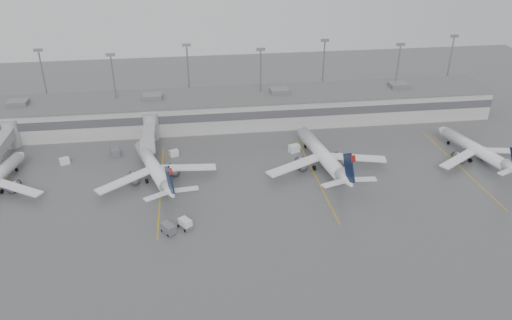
{
  "coord_description": "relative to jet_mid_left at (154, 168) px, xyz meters",
  "views": [
    {
      "loc": [
        -9.6,
        -73.2,
        55.29
      ],
      "look_at": [
        3.75,
        24.0,
        5.0
      ],
      "focal_mm": 35.0,
      "sensor_mm": 36.0,
      "label": 1
    }
  ],
  "objects": [
    {
      "name": "cone_d",
      "position": [
        72.55,
        12.28,
        -2.76
      ],
      "size": [
        0.41,
        0.41,
        0.65
      ],
      "primitive_type": "cone",
      "color": "orange",
      "rests_on": "ground"
    },
    {
      "name": "gse_loader",
      "position": [
        -10.35,
        13.74,
        -2.09
      ],
      "size": [
        2.76,
        3.59,
        1.98
      ],
      "primitive_type": "cube",
      "rotation": [
        0.0,
        0.0,
        0.27
      ],
      "color": "slate",
      "rests_on": "ground"
    },
    {
      "name": "cone_a",
      "position": [
        -27.98,
        10.18,
        -2.74
      ],
      "size": [
        0.43,
        0.43,
        0.69
      ],
      "primitive_type": "cone",
      "color": "orange",
      "rests_on": "ground"
    },
    {
      "name": "jet_far_right",
      "position": [
        76.56,
        -0.55,
        -0.25
      ],
      "size": [
        24.52,
        27.79,
        9.12
      ],
      "rotation": [
        0.0,
        0.0,
        0.22
      ],
      "color": "white",
      "rests_on": "ground"
    },
    {
      "name": "jet_bridge_left",
      "position": [
        -36.79,
        18.79,
        0.79
      ],
      "size": [
        4.0,
        17.2,
        7.0
      ],
      "color": "#949698",
      "rests_on": "ground"
    },
    {
      "name": "jet_mid_left",
      "position": [
        0.0,
        0.0,
        0.0
      ],
      "size": [
        26.05,
        29.68,
        9.92
      ],
      "rotation": [
        0.0,
        0.0,
        0.31
      ],
      "color": "white",
      "rests_on": "ground"
    },
    {
      "name": "cone_c",
      "position": [
        35.18,
        13.27,
        -2.7
      ],
      "size": [
        0.48,
        0.48,
        0.76
      ],
      "primitive_type": "cone",
      "color": "orange",
      "rests_on": "ground"
    },
    {
      "name": "jet_mid_right",
      "position": [
        38.78,
        0.61,
        0.24
      ],
      "size": [
        29.23,
        32.96,
        10.69
      ],
      "rotation": [
        0.0,
        0.0,
        0.13
      ],
      "color": "white",
      "rests_on": "ground"
    },
    {
      "name": "cone_b",
      "position": [
        2.08,
        11.89,
        -2.76
      ],
      "size": [
        0.4,
        0.4,
        0.64
      ],
      "primitive_type": "cone",
      "color": "orange",
      "rests_on": "ground"
    },
    {
      "name": "ground",
      "position": [
        18.71,
        -26.93,
        -3.08
      ],
      "size": [
        260.0,
        260.0,
        0.0
      ],
      "primitive_type": "plane",
      "color": "#565659",
      "rests_on": "ground"
    },
    {
      "name": "stand_markings",
      "position": [
        18.71,
        -2.93,
        -3.08
      ],
      "size": [
        105.25,
        40.0,
        0.01
      ],
      "color": "#C99D0B",
      "rests_on": "ground"
    },
    {
      "name": "gse_uld_b",
      "position": [
        4.01,
        11.75,
        -2.33
      ],
      "size": [
        2.5,
        2.11,
        1.51
      ],
      "primitive_type": "cube",
      "rotation": [
        0.0,
        0.0,
        0.38
      ],
      "color": "silver",
      "rests_on": "ground"
    },
    {
      "name": "terminal",
      "position": [
        18.7,
        31.05,
        1.09
      ],
      "size": [
        152.0,
        17.0,
        9.45
      ],
      "color": "#9D9D98",
      "rests_on": "ground"
    },
    {
      "name": "light_masts",
      "position": [
        18.71,
        36.82,
        8.94
      ],
      "size": [
        142.4,
        8.0,
        20.6
      ],
      "color": "gray",
      "rests_on": "ground"
    },
    {
      "name": "baggage_cart",
      "position": [
        3.3,
        -20.96,
        -2.08
      ],
      "size": [
        3.1,
        3.42,
        1.92
      ],
      "rotation": [
        0.0,
        0.0,
        0.61
      ],
      "color": "slate",
      "rests_on": "ground"
    },
    {
      "name": "baggage_tug",
      "position": [
        6.5,
        -19.76,
        -2.33
      ],
      "size": [
        3.21,
        3.5,
        1.93
      ],
      "rotation": [
        0.0,
        0.0,
        0.61
      ],
      "color": "silver",
      "rests_on": "ground"
    },
    {
      "name": "gse_uld_a",
      "position": [
        -21.85,
        10.93,
        -2.3
      ],
      "size": [
        2.61,
        2.24,
        1.56
      ],
      "primitive_type": "cube",
      "rotation": [
        0.0,
        0.0,
        0.43
      ],
      "color": "silver",
      "rests_on": "ground"
    },
    {
      "name": "gse_uld_c",
      "position": [
        33.88,
        9.96,
        -2.17
      ],
      "size": [
        3.0,
        2.45,
        1.83
      ],
      "primitive_type": "cube",
      "rotation": [
        0.0,
        0.0,
        0.32
      ],
      "color": "silver",
      "rests_on": "ground"
    },
    {
      "name": "jet_bridge_right",
      "position": [
        -1.79,
        18.79,
        0.79
      ],
      "size": [
        4.0,
        17.2,
        7.0
      ],
      "color": "#949698",
      "rests_on": "ground"
    }
  ]
}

